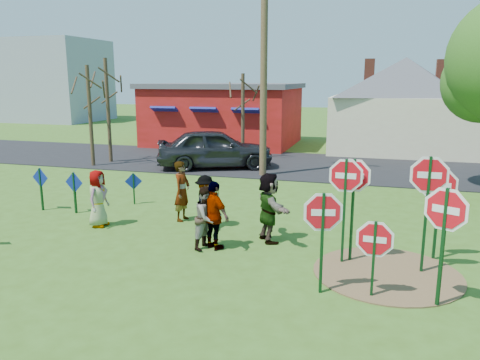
% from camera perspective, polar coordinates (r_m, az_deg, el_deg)
% --- Properties ---
extents(ground, '(120.00, 120.00, 0.00)m').
position_cam_1_polar(ground, '(12.56, -3.72, -7.28)').
color(ground, '#385819').
rests_on(ground, ground).
extents(road, '(120.00, 7.50, 0.04)m').
position_cam_1_polar(road, '(23.36, 5.96, 1.89)').
color(road, black).
rests_on(road, ground).
extents(dirt_patch, '(3.20, 3.20, 0.03)m').
position_cam_1_polar(dirt_patch, '(10.95, 17.47, -10.78)').
color(dirt_patch, brown).
rests_on(dirt_patch, ground).
extents(red_building, '(9.40, 7.69, 3.90)m').
position_cam_1_polar(red_building, '(30.73, -1.93, 8.08)').
color(red_building, maroon).
rests_on(red_building, ground).
extents(cream_house, '(9.40, 9.40, 6.50)m').
position_cam_1_polar(cream_house, '(29.17, 19.32, 9.08)').
color(cream_house, beige).
rests_on(cream_house, ground).
extents(distant_building, '(10.00, 8.00, 8.00)m').
position_cam_1_polar(distant_building, '(52.16, -22.09, 11.16)').
color(distant_building, '#8C939E').
rests_on(distant_building, ground).
extents(stop_sign_a, '(1.03, 0.27, 2.19)m').
position_cam_1_polar(stop_sign_a, '(9.24, 10.05, -4.92)').
color(stop_sign_a, '#0F3818').
rests_on(stop_sign_a, ground).
extents(stop_sign_b, '(1.02, 0.24, 2.57)m').
position_cam_1_polar(stop_sign_b, '(10.92, 13.69, -0.50)').
color(stop_sign_b, '#0F3818').
rests_on(stop_sign_b, ground).
extents(stop_sign_c, '(1.10, 0.07, 2.75)m').
position_cam_1_polar(stop_sign_c, '(10.72, 21.97, -0.89)').
color(stop_sign_c, '#0F3818').
rests_on(stop_sign_c, ground).
extents(stop_sign_d, '(1.10, 0.14, 2.35)m').
position_cam_1_polar(stop_sign_d, '(11.68, 23.11, -1.34)').
color(stop_sign_d, '#0F3818').
rests_on(stop_sign_d, ground).
extents(stop_sign_e, '(0.98, 0.07, 1.67)m').
position_cam_1_polar(stop_sign_e, '(9.42, 16.07, -7.50)').
color(stop_sign_e, '#0F3818').
rests_on(stop_sign_e, ground).
extents(stop_sign_f, '(0.98, 0.51, 2.43)m').
position_cam_1_polar(stop_sign_f, '(9.26, 23.74, -4.31)').
color(stop_sign_f, '#0F3818').
rests_on(stop_sign_f, ground).
extents(stop_sign_g, '(1.04, 0.07, 2.59)m').
position_cam_1_polar(stop_sign_g, '(10.79, 12.72, -0.83)').
color(stop_sign_g, '#0F3818').
rests_on(stop_sign_g, ground).
extents(blue_diamond_b, '(0.64, 0.10, 1.40)m').
position_cam_1_polar(blue_diamond_b, '(16.38, -23.12, -0.44)').
color(blue_diamond_b, '#0F3818').
rests_on(blue_diamond_b, ground).
extents(blue_diamond_c, '(0.67, 0.09, 1.33)m').
position_cam_1_polar(blue_diamond_c, '(15.66, -19.54, -0.90)').
color(blue_diamond_c, '#0F3818').
rests_on(blue_diamond_c, ground).
extents(blue_diamond_d, '(0.54, 0.24, 1.09)m').
position_cam_1_polar(blue_diamond_d, '(16.23, -12.84, -0.60)').
color(blue_diamond_d, '#0F3818').
rests_on(blue_diamond_d, ground).
extents(person_a, '(0.56, 0.83, 1.66)m').
position_cam_1_polar(person_a, '(14.05, -16.94, -2.16)').
color(person_a, '#3C438B').
rests_on(person_a, ground).
extents(person_b, '(0.49, 0.69, 1.81)m').
position_cam_1_polar(person_b, '(14.09, -7.08, -1.35)').
color(person_b, '#246752').
rests_on(person_b, ground).
extents(person_c, '(0.77, 0.90, 1.59)m').
position_cam_1_polar(person_c, '(11.75, -4.07, -4.59)').
color(person_c, brown).
rests_on(person_c, ground).
extents(person_d, '(0.91, 1.13, 1.53)m').
position_cam_1_polar(person_d, '(13.35, -4.26, -2.66)').
color(person_d, '#313036').
rests_on(person_d, ground).
extents(person_e, '(1.09, 0.89, 1.74)m').
position_cam_1_polar(person_e, '(11.64, -3.15, -4.37)').
color(person_e, '#51305D').
rests_on(person_e, ground).
extents(person_f, '(1.38, 1.73, 1.84)m').
position_cam_1_polar(person_f, '(12.19, 3.53, -3.35)').
color(person_f, '#1D5435').
rests_on(person_f, ground).
extents(suv, '(5.86, 4.15, 1.85)m').
position_cam_1_polar(suv, '(22.22, -3.06, 3.88)').
color(suv, '#2A292E').
rests_on(suv, road).
extents(utility_pole, '(2.33, 0.55, 9.61)m').
position_cam_1_polar(utility_pole, '(20.26, 2.93, 14.67)').
color(utility_pole, '#4C3823').
rests_on(utility_pole, ground).
extents(bare_tree_west, '(1.80, 1.80, 5.20)m').
position_cam_1_polar(bare_tree_west, '(24.56, -15.88, 9.85)').
color(bare_tree_west, '#382819').
rests_on(bare_tree_west, ground).
extents(bare_tree_east, '(1.80, 1.80, 4.46)m').
position_cam_1_polar(bare_tree_east, '(24.38, 0.35, 9.18)').
color(bare_tree_east, '#382819').
rests_on(bare_tree_east, ground).
extents(bare_tree_mid, '(1.80, 1.80, 4.83)m').
position_cam_1_polar(bare_tree_mid, '(23.69, -17.90, 9.08)').
color(bare_tree_mid, '#382819').
rests_on(bare_tree_mid, ground).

